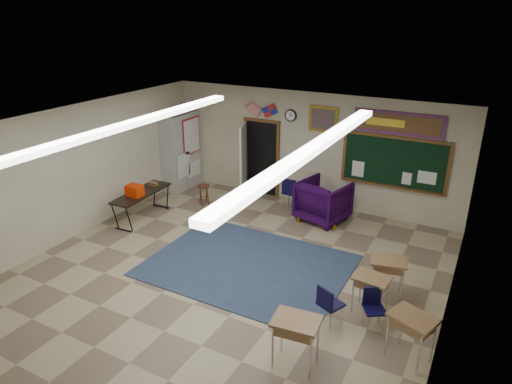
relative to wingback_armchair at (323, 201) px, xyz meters
The scene contains 24 objects.
floor 3.75m from the wingback_armchair, 101.92° to the right, with size 9.00×9.00×0.00m, color tan.
back_wall 1.52m from the wingback_armchair, 131.47° to the left, with size 8.00×0.04×3.00m, color beige.
left_wall 6.07m from the wingback_armchair, 142.69° to the right, with size 0.04×9.00×3.00m, color beige.
right_wall 4.96m from the wingback_armchair, 48.33° to the right, with size 0.04×9.00×3.00m, color beige.
ceiling 4.47m from the wingback_armchair, 101.92° to the right, with size 8.00×9.00×0.04m, color silver.
area_rug 2.93m from the wingback_armchair, 101.32° to the right, with size 4.00×3.00×0.02m, color #2F3F59.
fluorescent_strips 4.44m from the wingback_armchair, 101.92° to the right, with size 3.86×6.00×0.10m, color white, non-canonical shape.
doorway 2.44m from the wingback_armchair, 162.42° to the left, with size 1.10×0.89×2.16m.
chalkboard 1.91m from the wingback_armchair, 30.05° to the left, with size 2.55×0.14×1.30m.
bulletin_board 2.55m from the wingback_armchair, 30.18° to the left, with size 2.10×0.05×0.55m.
framed_art_print 2.06m from the wingback_armchair, 116.57° to the left, with size 0.75×0.05×0.65m.
wall_clock 2.41m from the wingback_armchair, 147.66° to the left, with size 0.32×0.05×0.32m.
wall_flags 3.04m from the wingback_armchair, 159.56° to the left, with size 1.16×0.06×0.70m, color red, non-canonical shape.
storage_cabinet 4.52m from the wingback_armchair, behind, with size 0.59×1.25×2.20m.
wingback_armchair is the anchor object (origin of this frame).
student_chair_reading 1.01m from the wingback_armchair, 164.62° to the left, with size 0.44×0.44×0.88m, color black, non-canonical shape.
student_chair_desk_a 4.12m from the wingback_armchair, 67.68° to the right, with size 0.38×0.38×0.75m, color black, non-canonical shape.
student_chair_desk_b 4.22m from the wingback_armchair, 58.07° to the right, with size 0.35×0.35×0.70m, color black, non-canonical shape.
student_desk_front_left 3.78m from the wingback_armchair, 57.09° to the right, with size 0.64×0.50×0.71m.
student_desk_front_right 3.35m from the wingback_armchair, 49.30° to the right, with size 0.73×0.61×0.76m.
student_desk_back_left 5.16m from the wingback_armchair, 73.91° to the right, with size 0.73×0.58×0.81m.
student_desk_back_right 4.96m from the wingback_armchair, 54.42° to the right, with size 0.77×0.68×0.77m.
folding_table 4.52m from the wingback_armchair, 152.49° to the right, with size 0.66×1.75×0.98m.
wooden_stool 3.22m from the wingback_armchair, 168.82° to the right, with size 0.32×0.32×0.56m.
Camera 1 is at (4.22, -6.31, 4.94)m, focal length 32.00 mm.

